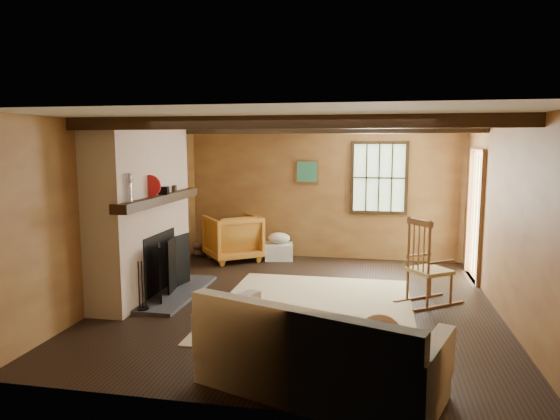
% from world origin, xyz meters
% --- Properties ---
extents(ground, '(5.50, 5.50, 0.00)m').
position_xyz_m(ground, '(0.00, 0.00, 0.00)').
color(ground, black).
rests_on(ground, ground).
extents(room_envelope, '(5.02, 5.52, 2.44)m').
position_xyz_m(room_envelope, '(0.22, 0.26, 1.63)').
color(room_envelope, olive).
rests_on(room_envelope, ground).
extents(fireplace, '(1.02, 2.30, 2.40)m').
position_xyz_m(fireplace, '(-2.23, -0.00, 1.10)').
color(fireplace, brown).
rests_on(fireplace, ground).
extents(rug, '(2.50, 3.00, 0.01)m').
position_xyz_m(rug, '(0.20, -0.20, 0.00)').
color(rug, tan).
rests_on(rug, ground).
extents(rocking_chair, '(0.93, 0.84, 1.15)m').
position_xyz_m(rocking_chair, '(1.64, 0.27, 0.49)').
color(rocking_chair, tan).
rests_on(rocking_chair, ground).
extents(sofa, '(2.24, 1.55, 0.83)m').
position_xyz_m(sofa, '(0.49, -2.39, 0.30)').
color(sofa, beige).
rests_on(sofa, ground).
extents(firewood_pile, '(0.67, 0.12, 0.24)m').
position_xyz_m(firewood_pile, '(-2.07, 2.39, 0.12)').
color(firewood_pile, brown).
rests_on(firewood_pile, ground).
extents(laundry_basket, '(0.56, 0.47, 0.30)m').
position_xyz_m(laundry_basket, '(-0.77, 2.39, 0.15)').
color(laundry_basket, white).
rests_on(laundry_basket, ground).
extents(basket_pillow, '(0.44, 0.37, 0.20)m').
position_xyz_m(basket_pillow, '(-0.77, 2.39, 0.40)').
color(basket_pillow, beige).
rests_on(basket_pillow, laundry_basket).
extents(armchair, '(1.26, 1.27, 0.83)m').
position_xyz_m(armchair, '(-1.59, 2.21, 0.42)').
color(armchair, '#BF6026').
rests_on(armchair, ground).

